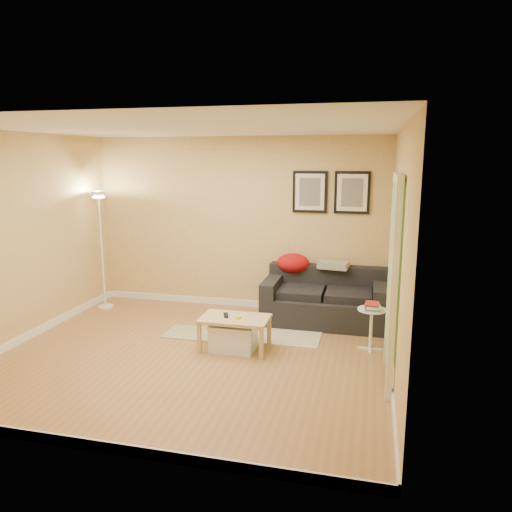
# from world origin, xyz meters

# --- Properties ---
(floor) EXTENTS (4.50, 4.50, 0.00)m
(floor) POSITION_xyz_m (0.00, 0.00, 0.00)
(floor) COLOR #9D7243
(floor) RESTS_ON ground
(ceiling) EXTENTS (4.50, 4.50, 0.00)m
(ceiling) POSITION_xyz_m (0.00, 0.00, 2.60)
(ceiling) COLOR white
(ceiling) RESTS_ON wall_back
(wall_back) EXTENTS (4.50, 0.00, 4.50)m
(wall_back) POSITION_xyz_m (0.00, 2.00, 1.30)
(wall_back) COLOR #DEBE71
(wall_back) RESTS_ON ground
(wall_front) EXTENTS (4.50, 0.00, 4.50)m
(wall_front) POSITION_xyz_m (0.00, -2.00, 1.30)
(wall_front) COLOR #DEBE71
(wall_front) RESTS_ON ground
(wall_left) EXTENTS (0.00, 4.00, 4.00)m
(wall_left) POSITION_xyz_m (-2.25, 0.00, 1.30)
(wall_left) COLOR #DEBE71
(wall_left) RESTS_ON ground
(wall_right) EXTENTS (0.00, 4.00, 4.00)m
(wall_right) POSITION_xyz_m (2.25, 0.00, 1.30)
(wall_right) COLOR #DEBE71
(wall_right) RESTS_ON ground
(baseboard_back) EXTENTS (4.50, 0.02, 0.10)m
(baseboard_back) POSITION_xyz_m (0.00, 1.99, 0.05)
(baseboard_back) COLOR white
(baseboard_back) RESTS_ON ground
(baseboard_front) EXTENTS (4.50, 0.02, 0.10)m
(baseboard_front) POSITION_xyz_m (0.00, -1.99, 0.05)
(baseboard_front) COLOR white
(baseboard_front) RESTS_ON ground
(baseboard_left) EXTENTS (0.02, 4.00, 0.10)m
(baseboard_left) POSITION_xyz_m (-2.24, 0.00, 0.05)
(baseboard_left) COLOR white
(baseboard_left) RESTS_ON ground
(baseboard_right) EXTENTS (0.02, 4.00, 0.10)m
(baseboard_right) POSITION_xyz_m (2.24, 0.00, 0.05)
(baseboard_right) COLOR white
(baseboard_right) RESTS_ON ground
(sofa) EXTENTS (1.70, 0.90, 0.75)m
(sofa) POSITION_xyz_m (1.38, 1.53, 0.38)
(sofa) COLOR black
(sofa) RESTS_ON ground
(red_throw) EXTENTS (0.48, 0.36, 0.28)m
(red_throw) POSITION_xyz_m (0.88, 1.82, 0.77)
(red_throw) COLOR #B31011
(red_throw) RESTS_ON sofa
(plaid_throw) EXTENTS (0.45, 0.32, 0.10)m
(plaid_throw) POSITION_xyz_m (1.46, 1.79, 0.78)
(plaid_throw) COLOR #CAC576
(plaid_throw) RESTS_ON sofa
(framed_print_left) EXTENTS (0.50, 0.04, 0.60)m
(framed_print_left) POSITION_xyz_m (1.08, 1.98, 1.80)
(framed_print_left) COLOR black
(framed_print_left) RESTS_ON wall_back
(framed_print_right) EXTENTS (0.50, 0.04, 0.60)m
(framed_print_right) POSITION_xyz_m (1.68, 1.98, 1.80)
(framed_print_right) COLOR black
(framed_print_right) RESTS_ON wall_back
(area_rug) EXTENTS (1.25, 0.85, 0.01)m
(area_rug) POSITION_xyz_m (0.77, 0.94, 0.01)
(area_rug) COLOR beige
(area_rug) RESTS_ON ground
(green_runner) EXTENTS (0.70, 0.50, 0.01)m
(green_runner) POSITION_xyz_m (-0.27, 0.67, 0.01)
(green_runner) COLOR #668C4C
(green_runner) RESTS_ON ground
(coffee_table) EXTENTS (0.85, 0.56, 0.41)m
(coffee_table) POSITION_xyz_m (0.43, 0.27, 0.20)
(coffee_table) COLOR tan
(coffee_table) RESTS_ON ground
(remote_control) EXTENTS (0.11, 0.17, 0.02)m
(remote_control) POSITION_xyz_m (0.31, 0.30, 0.42)
(remote_control) COLOR black
(remote_control) RESTS_ON coffee_table
(tape_roll) EXTENTS (0.07, 0.07, 0.03)m
(tape_roll) POSITION_xyz_m (0.48, 0.24, 0.42)
(tape_roll) COLOR yellow
(tape_roll) RESTS_ON coffee_table
(storage_bin) EXTENTS (0.54, 0.40, 0.33)m
(storage_bin) POSITION_xyz_m (0.41, 0.26, 0.17)
(storage_bin) COLOR white
(storage_bin) RESTS_ON ground
(side_table) EXTENTS (0.34, 0.34, 0.52)m
(side_table) POSITION_xyz_m (2.02, 0.65, 0.26)
(side_table) COLOR white
(side_table) RESTS_ON ground
(book_stack) EXTENTS (0.25, 0.28, 0.08)m
(book_stack) POSITION_xyz_m (2.03, 0.64, 0.55)
(book_stack) COLOR teal
(book_stack) RESTS_ON side_table
(floor_lamp) EXTENTS (0.23, 0.23, 1.81)m
(floor_lamp) POSITION_xyz_m (-2.00, 1.42, 0.86)
(floor_lamp) COLOR white
(floor_lamp) RESTS_ON ground
(doorway) EXTENTS (0.12, 1.01, 2.13)m
(doorway) POSITION_xyz_m (2.20, -0.15, 1.02)
(doorway) COLOR white
(doorway) RESTS_ON ground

